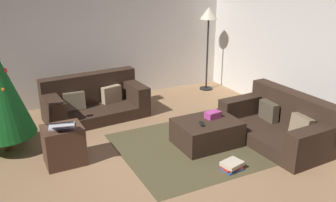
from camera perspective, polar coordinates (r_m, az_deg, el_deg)
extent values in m
plane|color=#93704C|center=(4.87, -3.31, -11.43)|extent=(6.40, 6.40, 0.00)
cube|color=silver|center=(7.25, -13.78, 9.71)|extent=(6.40, 0.12, 2.60)
cube|color=silver|center=(6.24, 24.02, 6.89)|extent=(0.12, 6.40, 2.60)
cube|color=#332319|center=(6.65, -10.98, -1.79)|extent=(1.78, 0.98, 0.20)
cube|color=#332319|center=(6.80, -12.12, 1.98)|extent=(1.74, 0.36, 0.54)
cube|color=#332319|center=(6.82, -5.28, 1.48)|extent=(0.30, 0.88, 0.33)
cube|color=#332319|center=(6.36, -17.41, -0.81)|extent=(0.30, 0.88, 0.33)
cube|color=tan|center=(6.77, -8.73, 1.04)|extent=(0.38, 0.20, 0.30)
cube|color=brown|center=(6.56, -14.29, 0.00)|extent=(0.37, 0.17, 0.31)
cube|color=#332319|center=(5.90, 16.24, -5.15)|extent=(1.02, 1.71, 0.21)
cube|color=#332319|center=(6.01, 18.99, -1.19)|extent=(0.31, 1.68, 0.52)
cube|color=#332319|center=(5.38, 21.88, -5.38)|extent=(0.96, 0.28, 0.30)
cube|color=#332319|center=(6.27, 11.88, -0.65)|extent=(0.96, 0.28, 0.30)
cube|color=#8C7A5B|center=(5.71, 19.97, -3.65)|extent=(0.17, 0.37, 0.31)
cube|color=brown|center=(6.12, 15.32, -1.50)|extent=(0.15, 0.37, 0.30)
cube|color=#332319|center=(5.60, 6.03, -4.85)|extent=(0.93, 0.70, 0.38)
cube|color=#B23F8C|center=(5.63, 6.94, -2.13)|extent=(0.24, 0.18, 0.10)
cube|color=black|center=(5.39, 5.28, -3.54)|extent=(0.10, 0.17, 0.02)
cylinder|color=brown|center=(5.91, -23.61, -5.82)|extent=(0.10, 0.10, 0.26)
sphere|color=yellow|center=(5.91, -24.17, 0.78)|extent=(0.09, 0.09, 0.09)
sphere|color=red|center=(5.55, -24.04, 4.26)|extent=(0.09, 0.09, 0.09)
sphere|color=orange|center=(5.46, -24.24, 1.62)|extent=(0.07, 0.07, 0.07)
cube|color=#4C3323|center=(5.22, -15.84, -6.60)|extent=(0.52, 0.44, 0.54)
cube|color=silver|center=(5.10, -16.13, -3.80)|extent=(0.38, 0.30, 0.02)
cube|color=black|center=(4.91, -16.33, -3.38)|extent=(0.37, 0.28, 0.11)
cube|color=#2D5193|center=(5.05, 9.85, -10.33)|extent=(0.28, 0.23, 0.03)
cube|color=#B7332D|center=(5.04, 9.70, -9.98)|extent=(0.25, 0.20, 0.03)
cube|color=beige|center=(5.03, 9.91, -9.53)|extent=(0.31, 0.27, 0.06)
cylinder|color=black|center=(8.15, 5.90, 1.96)|extent=(0.28, 0.28, 0.02)
cylinder|color=black|center=(7.95, 6.10, 7.07)|extent=(0.04, 0.04, 1.52)
cone|color=beige|center=(7.80, 6.34, 13.37)|extent=(0.36, 0.36, 0.24)
cube|color=#4C442A|center=(5.69, 5.96, -6.56)|extent=(2.60, 2.00, 0.01)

